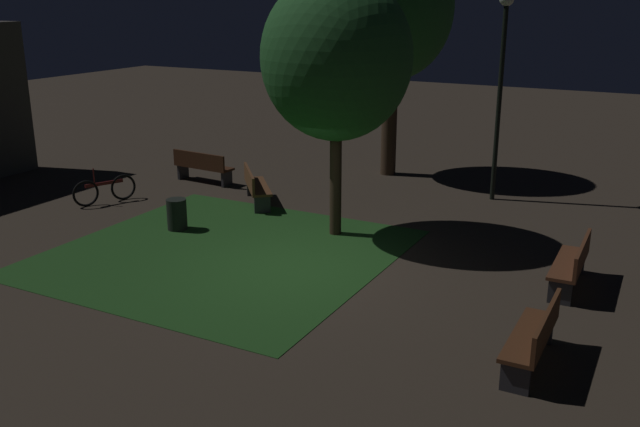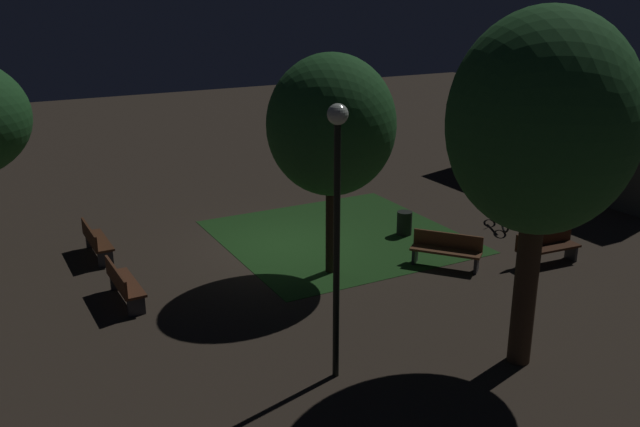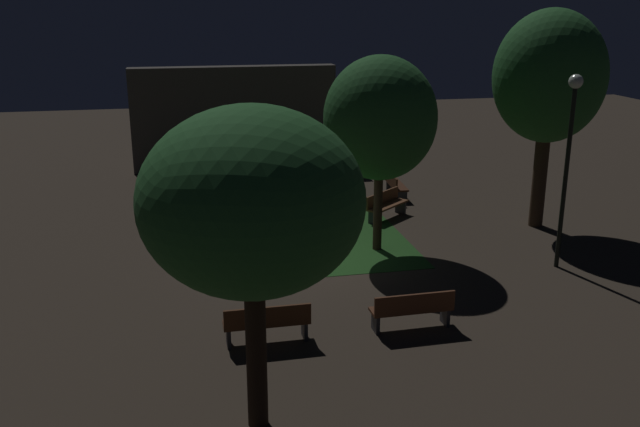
{
  "view_description": "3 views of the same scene",
  "coord_description": "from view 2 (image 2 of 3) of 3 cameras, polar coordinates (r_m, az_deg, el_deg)",
  "views": [
    {
      "loc": [
        -10.79,
        -6.34,
        5.0
      ],
      "look_at": [
        0.29,
        -0.45,
        1.11
      ],
      "focal_mm": 39.63,
      "sensor_mm": 36.0,
      "label": 1
    },
    {
      "loc": [
        16.36,
        -7.66,
        6.93
      ],
      "look_at": [
        0.61,
        0.82,
        0.98
      ],
      "focal_mm": 38.5,
      "sensor_mm": 36.0,
      "label": 2
    },
    {
      "loc": [
        -3.16,
        -17.75,
        6.81
      ],
      "look_at": [
        0.55,
        0.01,
        1.24
      ],
      "focal_mm": 38.77,
      "sensor_mm": 36.0,
      "label": 3
    }
  ],
  "objects": [
    {
      "name": "ground_plane",
      "position": [
        19.35,
        -2.99,
        -2.62
      ],
      "size": [
        60.0,
        60.0,
        0.0
      ],
      "primitive_type": "plane",
      "color": "#3D3328"
    },
    {
      "name": "grass_lawn",
      "position": [
        19.96,
        1.58,
        -1.92
      ],
      "size": [
        6.45,
        6.49,
        0.01
      ],
      "primitive_type": "cube",
      "color": "#23511E",
      "rests_on": "ground"
    },
    {
      "name": "bench_near_trees",
      "position": [
        19.27,
        -18.18,
        -2.12
      ],
      "size": [
        1.8,
        0.49,
        0.88
      ],
      "color": "#512D19",
      "rests_on": "ground"
    },
    {
      "name": "bench_lawn_edge",
      "position": [
        16.37,
        -16.08,
        -5.57
      ],
      "size": [
        1.81,
        0.52,
        0.88
      ],
      "color": "brown",
      "rests_on": "ground"
    },
    {
      "name": "bench_corner",
      "position": [
        18.0,
        10.47,
        -2.92
      ],
      "size": [
        1.69,
        1.52,
        0.88
      ],
      "color": "brown",
      "rests_on": "ground"
    },
    {
      "name": "bench_by_lamp",
      "position": [
        18.85,
        18.31,
        -2.59
      ],
      "size": [
        0.62,
        1.83,
        0.88
      ],
      "color": "#422314",
      "rests_on": "ground"
    },
    {
      "name": "tree_lawn_side",
      "position": [
        16.45,
        0.94,
        7.32
      ],
      "size": [
        3.11,
        3.11,
        5.49
      ],
      "color": "#38281C",
      "rests_on": "ground"
    },
    {
      "name": "tree_near_wall",
      "position": [
        12.59,
        17.99,
        7.02
      ],
      "size": [
        3.35,
        3.35,
        6.67
      ],
      "color": "#423021",
      "rests_on": "ground"
    },
    {
      "name": "lamp_post_near_wall",
      "position": [
        11.77,
        1.42,
        0.99
      ],
      "size": [
        0.36,
        0.36,
        5.1
      ],
      "color": "black",
      "rests_on": "ground"
    },
    {
      "name": "trash_bin",
      "position": [
        20.15,
        7.03,
        -0.8
      ],
      "size": [
        0.44,
        0.44,
        0.7
      ],
      "primitive_type": "cylinder",
      "color": "black",
      "rests_on": "ground"
    },
    {
      "name": "bicycle",
      "position": [
        21.35,
        14.73,
        -0.2
      ],
      "size": [
        1.52,
        0.71,
        0.93
      ],
      "color": "black",
      "rests_on": "ground"
    },
    {
      "name": "building_wall_backdrop",
      "position": [
        25.96,
        19.4,
        6.73
      ],
      "size": [
        8.5,
        0.8,
        4.29
      ],
      "primitive_type": "cube",
      "color": "#4C4742",
      "rests_on": "ground"
    }
  ]
}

